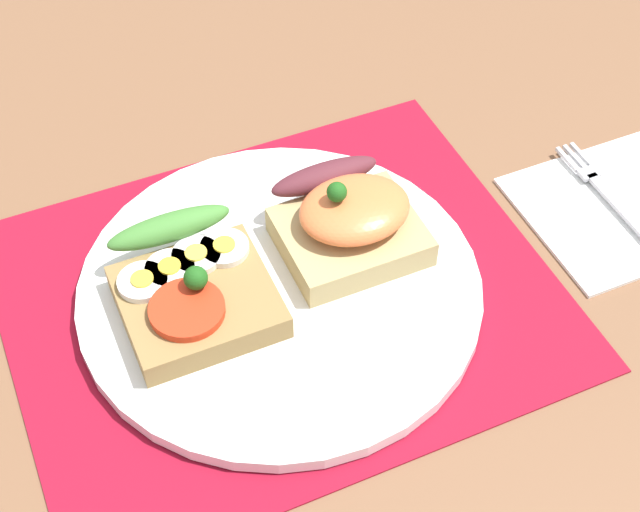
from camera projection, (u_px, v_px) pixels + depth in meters
ground_plane at (281, 311)px, 66.73cm from camera, size 120.00×90.00×3.20cm
placemat at (280, 295)px, 65.43cm from camera, size 36.80×30.14×0.30cm
plate at (280, 289)px, 64.93cm from camera, size 27.69×27.69×1.04cm
sandwich_egg_tomato at (190, 284)px, 62.61cm from camera, size 9.88×10.64×4.15cm
sandwich_salmon at (349, 220)px, 65.59cm from camera, size 9.57×9.52×5.90cm
napkin at (622, 205)px, 70.98cm from camera, size 14.65×12.75×0.60cm
fork at (616, 203)px, 70.53cm from camera, size 1.62×14.79×0.32cm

